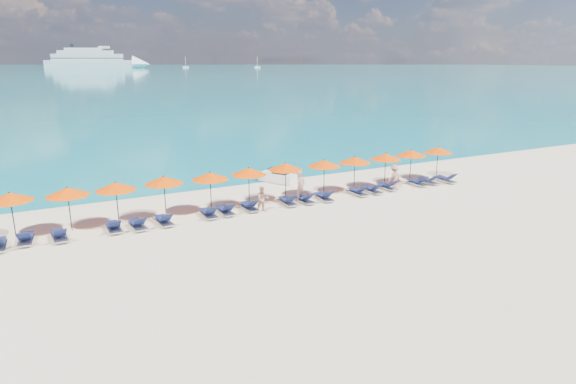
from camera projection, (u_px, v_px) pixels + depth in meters
name	position (u px, v px, depth m)	size (l,w,h in m)	color
ground	(315.00, 229.00, 24.38)	(1400.00, 1400.00, 0.00)	beige
sea	(43.00, 67.00, 590.19)	(1600.00, 1300.00, 0.01)	#1FA9B2
cruise_ship	(99.00, 60.00, 550.50)	(113.67, 51.55, 31.61)	silver
sailboat_near	(186.00, 67.00, 551.81)	(6.79, 2.26, 12.45)	silver
sailboat_far	(257.00, 67.00, 549.60)	(6.87, 2.29, 12.59)	silver
jetski	(278.00, 177.00, 33.60)	(2.20, 2.78, 0.94)	white
beachgoer_a	(300.00, 186.00, 28.76)	(0.70, 0.46, 1.92)	tan
beachgoer_b	(263.00, 199.00, 26.92)	(0.71, 0.41, 1.47)	tan
beachgoer_c	(394.00, 177.00, 31.62)	(1.07, 0.50, 1.66)	tan
umbrella_0	(10.00, 197.00, 22.68)	(2.10, 2.10, 2.28)	black
umbrella_1	(67.00, 192.00, 23.61)	(2.10, 2.10, 2.28)	black
umbrella_2	(116.00, 186.00, 24.59)	(2.10, 2.10, 2.28)	black
umbrella_3	(164.00, 180.00, 25.86)	(2.10, 2.10, 2.28)	black
umbrella_4	(210.00, 176.00, 26.81)	(2.10, 2.10, 2.28)	black
umbrella_5	(249.00, 171.00, 27.92)	(2.10, 2.10, 2.28)	black
umbrella_6	(286.00, 167.00, 29.20)	(2.10, 2.10, 2.28)	black
umbrella_7	(324.00, 163.00, 30.14)	(2.10, 2.10, 2.28)	black
umbrella_8	(355.00, 160.00, 31.18)	(2.10, 2.10, 2.28)	black
umbrella_9	(386.00, 156.00, 32.25)	(2.10, 2.10, 2.28)	black
umbrella_10	(411.00, 153.00, 33.47)	(2.10, 2.10, 2.28)	black
umbrella_11	(438.00, 150.00, 34.61)	(2.10, 2.10, 2.28)	black
lounger_1	(26.00, 238.00, 22.39)	(0.76, 1.75, 0.66)	silver
lounger_2	(59.00, 235.00, 22.81)	(0.78, 1.75, 0.66)	silver
lounger_3	(114.00, 226.00, 24.00)	(0.63, 1.70, 0.66)	silver
lounger_4	(138.00, 224.00, 24.35)	(0.79, 1.76, 0.66)	silver
lounger_5	(164.00, 220.00, 24.96)	(0.77, 1.75, 0.66)	silver
lounger_6	(209.00, 213.00, 26.13)	(0.64, 1.71, 0.66)	silver
lounger_7	(226.00, 210.00, 26.62)	(0.64, 1.71, 0.66)	silver
lounger_8	(249.00, 206.00, 27.34)	(0.64, 1.71, 0.66)	silver
lounger_9	(287.00, 201.00, 28.38)	(0.68, 1.72, 0.66)	silver
lounger_10	(304.00, 199.00, 28.78)	(0.75, 1.74, 0.66)	silver
lounger_11	(324.00, 196.00, 29.29)	(0.76, 1.75, 0.66)	silver
lounger_12	(358.00, 191.00, 30.42)	(0.63, 1.70, 0.66)	silver
lounger_13	(372.00, 189.00, 30.94)	(0.62, 1.70, 0.66)	silver
lounger_14	(387.00, 186.00, 31.72)	(0.66, 1.71, 0.66)	silver
lounger_15	(417.00, 182.00, 32.73)	(0.65, 1.71, 0.66)	silver
lounger_16	(428.00, 180.00, 33.22)	(0.71, 1.73, 0.66)	silver
lounger_17	(446.00, 179.00, 33.59)	(0.69, 1.72, 0.66)	silver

